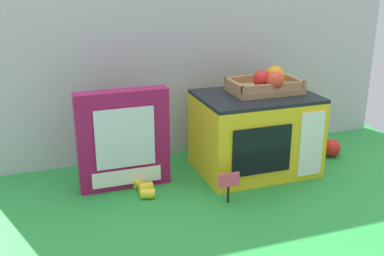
{
  "coord_description": "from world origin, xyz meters",
  "views": [
    {
      "loc": [
        -0.59,
        -1.41,
        0.7
      ],
      "look_at": [
        -0.1,
        -0.01,
        0.18
      ],
      "focal_mm": 43.69,
      "sensor_mm": 36.0,
      "label": 1
    }
  ],
  "objects": [
    {
      "name": "ground_plane",
      "position": [
        0.0,
        0.0,
        0.0
      ],
      "size": [
        1.7,
        1.7,
        0.0
      ],
      "primitive_type": "plane",
      "color": "green",
      "rests_on": "ground"
    },
    {
      "name": "price_sign",
      "position": [
        -0.05,
        -0.22,
        0.07
      ],
      "size": [
        0.07,
        0.01,
        0.1
      ],
      "color": "black",
      "rests_on": "ground"
    },
    {
      "name": "loose_toy_apple",
      "position": [
        0.47,
        -0.01,
        0.03
      ],
      "size": [
        0.07,
        0.07,
        0.07
      ],
      "primitive_type": "sphere",
      "color": "red",
      "rests_on": "ground"
    },
    {
      "name": "cookie_set_box",
      "position": [
        -0.33,
        -0.0,
        0.16
      ],
      "size": [
        0.3,
        0.06,
        0.33
      ],
      "color": "#99144C",
      "rests_on": "ground"
    },
    {
      "name": "loose_toy_banana",
      "position": [
        -0.28,
        -0.07,
        0.02
      ],
      "size": [
        0.06,
        0.13,
        0.03
      ],
      "color": "yellow",
      "rests_on": "ground"
    },
    {
      "name": "food_groups_crate",
      "position": [
        0.18,
        -0.0,
        0.31
      ],
      "size": [
        0.24,
        0.16,
        0.09
      ],
      "color": "#A37F51",
      "rests_on": "toy_microwave"
    },
    {
      "name": "toy_microwave",
      "position": [
        0.14,
        -0.02,
        0.14
      ],
      "size": [
        0.4,
        0.3,
        0.28
      ],
      "color": "yellow",
      "rests_on": "ground"
    },
    {
      "name": "display_back_panel",
      "position": [
        0.0,
        0.23,
        0.33
      ],
      "size": [
        1.61,
        0.03,
        0.65
      ],
      "primitive_type": "cube",
      "color": "#B7BABF",
      "rests_on": "ground"
    }
  ]
}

